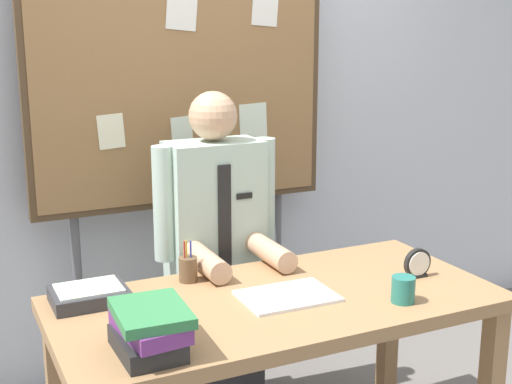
# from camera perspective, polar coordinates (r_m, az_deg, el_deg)

# --- Properties ---
(back_wall) EXTENTS (6.40, 0.08, 2.70)m
(back_wall) POSITION_cam_1_polar(r_m,az_deg,el_deg) (3.44, -7.23, 7.41)
(back_wall) COLOR silver
(back_wall) RESTS_ON ground_plane
(desk) EXTENTS (1.60, 0.76, 0.76)m
(desk) POSITION_cam_1_polar(r_m,az_deg,el_deg) (2.56, 1.74, -10.59)
(desk) COLOR #9E754C
(desk) RESTS_ON ground_plane
(person) EXTENTS (0.55, 0.56, 1.45)m
(person) POSITION_cam_1_polar(r_m,az_deg,el_deg) (3.05, -3.29, -6.36)
(person) COLOR #2D2D33
(person) RESTS_ON ground_plane
(bulletin_board) EXTENTS (1.42, 0.09, 2.13)m
(bulletin_board) POSITION_cam_1_polar(r_m,az_deg,el_deg) (3.24, -6.13, 9.41)
(bulletin_board) COLOR #4C3823
(bulletin_board) RESTS_ON ground_plane
(book_stack) EXTENTS (0.22, 0.29, 0.14)m
(book_stack) POSITION_cam_1_polar(r_m,az_deg,el_deg) (2.12, -8.74, -11.05)
(book_stack) COLOR #262626
(book_stack) RESTS_ON desk
(open_notebook) EXTENTS (0.34, 0.24, 0.01)m
(open_notebook) POSITION_cam_1_polar(r_m,az_deg,el_deg) (2.52, 2.59, -8.52)
(open_notebook) COLOR white
(open_notebook) RESTS_ON desk
(desk_clock) EXTENTS (0.11, 0.04, 0.11)m
(desk_clock) POSITION_cam_1_polar(r_m,az_deg,el_deg) (2.77, 13.09, -5.79)
(desk_clock) COLOR black
(desk_clock) RESTS_ON desk
(coffee_mug) EXTENTS (0.08, 0.08, 0.09)m
(coffee_mug) POSITION_cam_1_polar(r_m,az_deg,el_deg) (2.52, 11.97, -7.82)
(coffee_mug) COLOR #267266
(coffee_mug) RESTS_ON desk
(pen_holder) EXTENTS (0.07, 0.07, 0.16)m
(pen_holder) POSITION_cam_1_polar(r_m,az_deg,el_deg) (2.67, -5.59, -6.29)
(pen_holder) COLOR brown
(pen_holder) RESTS_ON desk
(paper_tray) EXTENTS (0.26, 0.20, 0.06)m
(paper_tray) POSITION_cam_1_polar(r_m,az_deg,el_deg) (2.53, -13.51, -8.21)
(paper_tray) COLOR #333338
(paper_tray) RESTS_ON desk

